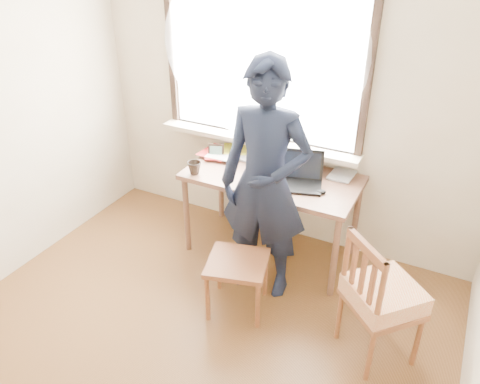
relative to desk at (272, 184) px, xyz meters
The scene contains 14 objects.
ground 1.77m from the desk, 92.67° to the right, with size 4.00×4.00×0.00m, color brown.
room_shell 1.71m from the desk, 93.88° to the right, with size 3.52×4.02×2.61m.
desk is the anchor object (origin of this frame).
laptop 0.28m from the desk, ahead, with size 0.44×0.39×0.25m.
mug_white 0.27m from the desk, 119.48° to the left, with size 0.13×0.13×0.10m, color white.
mug_dark 0.66m from the desk, 155.91° to the right, with size 0.12×0.12×0.11m, color black.
mouse 0.47m from the desk, 12.49° to the right, with size 0.08×0.06×0.03m, color black.
desk_clutter 0.53m from the desk, 161.70° to the left, with size 0.92×0.55×0.05m.
book_a 0.48m from the desk, 146.46° to the left, with size 0.21×0.28×0.03m, color white.
book_b 0.51m from the desk, 32.12° to the left, with size 0.19×0.26×0.02m, color white.
picture_frame 0.61m from the desk, behind, with size 0.14×0.06×0.11m.
work_chair 0.83m from the desk, 84.92° to the right, with size 0.53×0.51×0.44m.
side_chair 1.33m from the desk, 33.64° to the right, with size 0.61×0.61×0.95m.
person 0.50m from the desk, 73.82° to the right, with size 0.68×0.44×1.86m, color black.
Camera 1 is at (1.39, -1.54, 2.58)m, focal length 35.00 mm.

